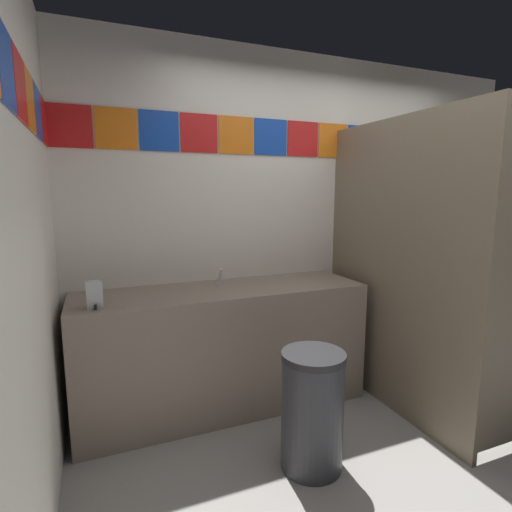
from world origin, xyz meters
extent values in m
plane|color=gray|center=(0.00, 0.00, 0.00)|extent=(8.72, 8.72, 0.00)
cube|color=silver|center=(0.00, 1.46, 1.32)|extent=(3.96, 0.08, 2.63)
cube|color=red|center=(-1.84, 1.41, 1.97)|extent=(0.27, 0.01, 0.27)
cube|color=orange|center=(-1.56, 1.41, 1.97)|extent=(0.27, 0.01, 0.27)
cube|color=#1947B7|center=(-1.27, 1.41, 1.97)|extent=(0.27, 0.01, 0.27)
cube|color=red|center=(-0.99, 1.41, 1.97)|extent=(0.27, 0.01, 0.27)
cube|color=orange|center=(-0.71, 1.41, 1.97)|extent=(0.27, 0.01, 0.27)
cube|color=#1947B7|center=(-0.42, 1.41, 1.97)|extent=(0.27, 0.01, 0.27)
cube|color=red|center=(-0.14, 1.41, 1.97)|extent=(0.27, 0.01, 0.27)
cube|color=orange|center=(0.14, 1.41, 1.97)|extent=(0.27, 0.01, 0.27)
cube|color=#1947B7|center=(0.42, 1.41, 1.97)|extent=(0.27, 0.01, 0.27)
cube|color=red|center=(0.71, 1.41, 1.97)|extent=(0.27, 0.01, 0.27)
cube|color=orange|center=(0.99, 1.41, 1.97)|extent=(0.27, 0.01, 0.27)
cube|color=#1947B7|center=(1.27, 1.41, 1.97)|extent=(0.27, 0.01, 0.27)
cube|color=red|center=(1.56, 1.41, 1.97)|extent=(0.27, 0.01, 0.27)
cube|color=orange|center=(1.84, 1.41, 1.97)|extent=(0.27, 0.01, 0.27)
cube|color=silver|center=(-2.02, 0.00, 1.32)|extent=(0.08, 2.84, 2.63)
cube|color=#1947B7|center=(-1.98, 0.14, 1.97)|extent=(0.01, 0.27, 0.27)
cube|color=red|center=(-1.98, 0.43, 1.97)|extent=(0.01, 0.27, 0.27)
cube|color=orange|center=(-1.98, 0.71, 1.97)|extent=(0.01, 0.27, 0.27)
cube|color=#1947B7|center=(-1.98, 0.99, 1.97)|extent=(0.01, 0.27, 0.27)
cube|color=red|center=(-1.98, 1.28, 1.97)|extent=(0.01, 0.27, 0.27)
cube|color=gray|center=(-0.92, 1.12, 0.44)|extent=(2.03, 0.59, 0.88)
cube|color=gray|center=(-0.92, 1.41, 0.84)|extent=(2.03, 0.03, 0.08)
cylinder|color=silver|center=(-0.92, 1.09, 0.82)|extent=(0.34, 0.34, 0.10)
cylinder|color=silver|center=(-0.92, 1.23, 0.90)|extent=(0.04, 0.04, 0.05)
cylinder|color=silver|center=(-0.92, 1.18, 0.97)|extent=(0.02, 0.06, 0.09)
cube|color=#B7BABF|center=(-1.75, 0.95, 0.96)|extent=(0.09, 0.07, 0.16)
cylinder|color=black|center=(-1.75, 0.90, 0.90)|extent=(0.02, 0.02, 0.03)
cube|color=#726651|center=(0.20, 0.68, 1.03)|extent=(0.04, 1.49, 2.05)
cylinder|color=silver|center=(0.22, -0.05, 1.13)|extent=(0.02, 0.02, 0.10)
cylinder|color=white|center=(0.68, 1.01, 0.20)|extent=(0.38, 0.38, 0.40)
torus|color=white|center=(0.68, 1.01, 0.42)|extent=(0.39, 0.39, 0.05)
cube|color=white|center=(0.68, 1.22, 0.57)|extent=(0.34, 0.17, 0.34)
cylinder|color=#333338|center=(-0.66, 0.30, 0.32)|extent=(0.35, 0.35, 0.64)
cylinder|color=#262628|center=(-0.66, 0.30, 0.66)|extent=(0.36, 0.36, 0.04)
camera|label=1|loc=(-1.73, -1.49, 1.55)|focal=27.87mm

